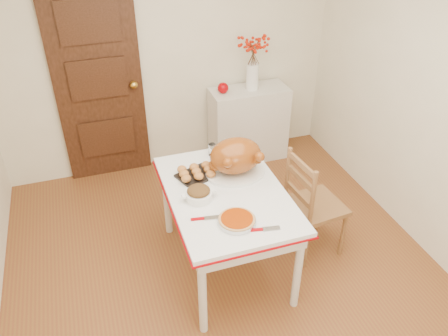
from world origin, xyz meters
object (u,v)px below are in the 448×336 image
object	(u,v)px
sideboard	(248,124)
chair_oak	(316,203)
turkey_platter	(236,158)
pumpkin_pie	(237,220)
kitchen_table	(226,230)

from	to	relation	value
sideboard	chair_oak	size ratio (longest dim) A/B	0.87
chair_oak	turkey_platter	distance (m)	0.80
chair_oak	pumpkin_pie	world-z (taller)	chair_oak
turkey_platter	pumpkin_pie	distance (m)	0.61
chair_oak	pumpkin_pie	xyz separation A→B (m)	(-0.82, -0.33, 0.32)
pumpkin_pie	sideboard	bearing A→B (deg)	66.45
kitchen_table	turkey_platter	distance (m)	0.59
turkey_platter	pumpkin_pie	xyz separation A→B (m)	(-0.19, -0.57, -0.12)
chair_oak	turkey_platter	size ratio (longest dim) A/B	2.01
sideboard	pumpkin_pie	world-z (taller)	sideboard
sideboard	chair_oak	bearing A→B (deg)	-90.37
chair_oak	kitchen_table	bearing A→B (deg)	82.20
pumpkin_pie	turkey_platter	bearing A→B (deg)	71.32
turkey_platter	chair_oak	bearing A→B (deg)	-3.05
sideboard	turkey_platter	xyz separation A→B (m)	(-0.64, -1.35, 0.50)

